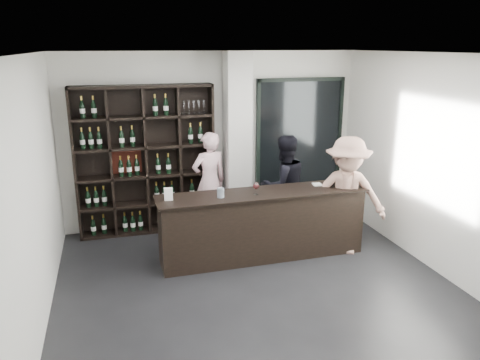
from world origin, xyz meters
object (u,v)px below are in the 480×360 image
object	(u,v)px
tasting_counter	(263,225)
taster_pink	(209,181)
wine_shelf	(146,161)
customer	(346,196)
taster_black	(284,186)

from	to	relation	value
tasting_counter	taster_pink	xyz separation A→B (m)	(-0.50, 1.30, 0.33)
wine_shelf	customer	bearing A→B (deg)	-30.85
wine_shelf	customer	distance (m)	3.19
taster_black	customer	world-z (taller)	customer
tasting_counter	customer	size ratio (longest dim) A/B	1.72
wine_shelf	customer	size ratio (longest dim) A/B	1.37
taster_pink	taster_black	size ratio (longest dim) A/B	1.01
tasting_counter	taster_black	world-z (taller)	taster_black
customer	tasting_counter	bearing A→B (deg)	-165.17
taster_pink	customer	xyz separation A→B (m)	(1.72, -1.46, 0.05)
wine_shelf	taster_black	distance (m)	2.25
customer	taster_pink	bearing A→B (deg)	162.06
taster_black	customer	bearing A→B (deg)	114.72
tasting_counter	taster_black	size ratio (longest dim) A/B	1.84
taster_pink	taster_black	world-z (taller)	taster_pink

